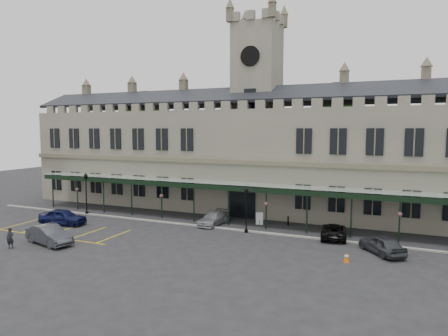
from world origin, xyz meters
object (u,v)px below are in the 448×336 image
at_px(station_building, 256,157).
at_px(car_left_a, 63,217).
at_px(clock_tower, 257,101).
at_px(car_taxi, 213,218).
at_px(lamp_post_left, 86,190).
at_px(traffic_cone, 347,257).
at_px(sign_board, 259,219).
at_px(car_van, 334,231).
at_px(person_a, 10,238).
at_px(car_left_b, 49,235).
at_px(car_right_a, 382,245).
at_px(lamp_post_mid, 246,205).

distance_m(station_building, car_left_a, 22.67).
relative_size(clock_tower, car_taxi, 5.46).
xyz_separation_m(lamp_post_left, traffic_cone, (29.46, -5.37, -2.53)).
relative_size(sign_board, car_van, 0.27).
bearing_deg(car_van, station_building, -49.20).
bearing_deg(car_van, clock_tower, -49.46).
height_order(clock_tower, person_a, clock_tower).
bearing_deg(person_a, sign_board, 24.96).
bearing_deg(car_left_b, person_a, 152.49).
distance_m(traffic_cone, car_van, 6.66).
distance_m(car_left_b, car_van, 24.96).
bearing_deg(car_van, traffic_cone, 98.47).
xyz_separation_m(lamp_post_left, car_taxi, (15.51, 1.31, -2.22)).
xyz_separation_m(car_right_a, person_a, (-28.18, -10.62, 0.12)).
xyz_separation_m(lamp_post_left, sign_board, (19.86, 3.18, -2.26)).
bearing_deg(car_left_a, station_building, -56.34).
bearing_deg(clock_tower, car_taxi, -99.39).
bearing_deg(person_a, lamp_post_mid, 18.19).
relative_size(lamp_post_mid, traffic_cone, 6.18).
bearing_deg(station_building, car_left_a, -135.75).
distance_m(car_left_a, car_right_a, 30.60).
xyz_separation_m(station_building, lamp_post_left, (-17.04, -10.42, -3.59)).
height_order(station_building, car_van, station_building).
bearing_deg(car_right_a, clock_tower, -78.36).
bearing_deg(car_right_a, person_a, -16.92).
bearing_deg(car_left_a, sign_board, -77.05).
bearing_deg(lamp_post_left, sign_board, 9.11).
distance_m(traffic_cone, car_left_b, 24.50).
xyz_separation_m(station_building, car_right_a, (14.75, -12.64, -5.72)).
bearing_deg(person_a, lamp_post_left, 86.07).
bearing_deg(person_a, car_left_b, 29.43).
xyz_separation_m(station_building, car_taxi, (-1.52, -9.12, -5.81)).
distance_m(station_building, lamp_post_left, 20.29).
bearing_deg(car_left_b, car_van, -48.78).
bearing_deg(traffic_cone, person_a, -163.89).
xyz_separation_m(station_building, car_van, (10.58, -9.40, -5.82)).
xyz_separation_m(traffic_cone, car_van, (-1.84, 6.39, 0.30)).
bearing_deg(car_taxi, station_building, 85.33).
relative_size(lamp_post_left, person_a, 2.81).
height_order(car_van, person_a, person_a).
distance_m(clock_tower, lamp_post_mid, 15.32).
xyz_separation_m(clock_tower, traffic_cone, (12.42, -15.88, -12.76)).
bearing_deg(clock_tower, car_right_a, -40.80).
relative_size(clock_tower, car_left_b, 5.05).
relative_size(clock_tower, car_left_a, 5.15).
bearing_deg(car_left_a, car_van, -87.90).
relative_size(traffic_cone, car_right_a, 0.16).
height_order(traffic_cone, car_right_a, car_right_a).
relative_size(traffic_cone, car_van, 0.15).
xyz_separation_m(car_taxi, car_van, (12.11, -0.28, -0.01)).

